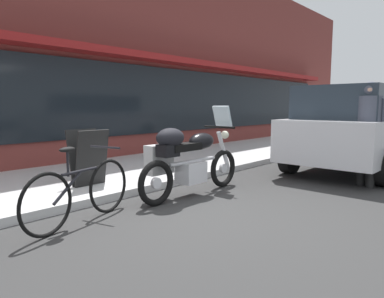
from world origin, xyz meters
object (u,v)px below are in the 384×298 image
(parked_minivan, at_px, (361,127))
(sandwich_board_sign, at_px, (88,157))
(parked_bicycle, at_px, (80,192))
(pedestrian_walking, at_px, (369,121))
(touring_motorcycle, at_px, (186,158))

(parked_minivan, distance_m, sandwich_board_sign, 5.81)
(parked_minivan, xyz_separation_m, sandwich_board_sign, (-5.15, 2.65, -0.37))
(parked_bicycle, height_order, pedestrian_walking, pedestrian_walking)
(pedestrian_walking, xyz_separation_m, sandwich_board_sign, (-3.44, 3.25, -0.57))
(touring_motorcycle, xyz_separation_m, parked_bicycle, (-1.77, 0.09, -0.22))
(touring_motorcycle, xyz_separation_m, pedestrian_walking, (2.60, -1.88, 0.54))
(touring_motorcycle, height_order, parked_minivan, parked_minivan)
(touring_motorcycle, distance_m, parked_minivan, 4.51)
(sandwich_board_sign, bearing_deg, pedestrian_walking, -43.35)
(pedestrian_walking, distance_m, sandwich_board_sign, 4.77)
(sandwich_board_sign, bearing_deg, parked_minivan, -27.23)
(sandwich_board_sign, bearing_deg, touring_motorcycle, -58.43)
(parked_bicycle, relative_size, sandwich_board_sign, 1.85)
(pedestrian_walking, bearing_deg, sandwich_board_sign, 136.65)
(touring_motorcycle, relative_size, sandwich_board_sign, 2.47)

